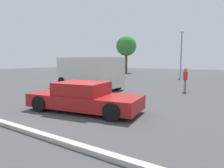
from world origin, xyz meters
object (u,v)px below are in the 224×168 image
Objects in this scene: pedestrian at (185,78)px; light_post_mid at (182,45)px; sedan_foreground at (84,98)px; van_white at (89,72)px.

light_post_mid is at bearing -92.14° from pedestrian.
light_post_mid reaches higher than sedan_foreground.
pedestrian is 0.28× the size of light_post_mid.
van_white is 6.56m from pedestrian.
sedan_foreground is at bearing 55.21° from pedestrian.
pedestrian is 11.27m from light_post_mid.
van_white is at bearing 0.18° from pedestrian.
sedan_foreground is 0.91× the size of van_white.
van_white reaches higher than sedan_foreground.
sedan_foreground is at bearing 136.92° from van_white.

